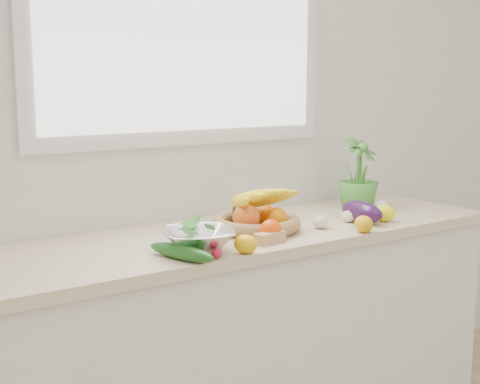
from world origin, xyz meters
TOP-DOWN VIEW (x-y plane):
  - back_wall at (0.00, 2.25)m, footprint 4.50×0.02m
  - counter_cabinet at (0.00, 1.95)m, footprint 2.20×0.58m
  - countertop at (0.00, 1.95)m, footprint 2.24×0.62m
  - window_frame at (0.00, 2.23)m, footprint 1.30×0.03m
  - window_pane at (0.00, 2.21)m, footprint 1.18×0.01m
  - orange_loose at (0.06, 1.76)m, footprint 0.09×0.09m
  - lemon_a at (-0.11, 1.67)m, footprint 0.10×0.10m
  - lemon_b at (0.42, 1.67)m, footprint 0.08×0.09m
  - lemon_c at (0.62, 1.76)m, footprint 0.11×0.11m
  - apple at (0.23, 1.95)m, footprint 0.08×0.08m
  - ginger at (0.04, 1.74)m, footprint 0.12×0.07m
  - garlic_a at (0.50, 1.84)m, footprint 0.07×0.07m
  - garlic_b at (0.77, 1.92)m, footprint 0.07×0.07m
  - garlic_c at (0.34, 1.81)m, footprint 0.08×0.08m
  - eggplant at (0.54, 1.80)m, footprint 0.09×0.22m
  - cucumber at (-0.31, 1.72)m, footprint 0.13×0.27m
  - radish at (-0.22, 1.67)m, footprint 0.04×0.04m
  - potted_herb at (0.73, 2.02)m, footprint 0.23×0.23m
  - fruit_basket at (0.11, 1.92)m, footprint 0.42×0.42m
  - colander_with_spinach at (-0.22, 1.76)m, footprint 0.30×0.30m

SIDE VIEW (x-z plane):
  - counter_cabinet at x=0.00m, z-range 0.00..0.86m
  - countertop at x=0.00m, z-range 0.86..0.90m
  - radish at x=-0.22m, z-range 0.90..0.93m
  - ginger at x=0.04m, z-range 0.90..0.94m
  - garlic_a at x=0.50m, z-range 0.90..0.95m
  - garlic_b at x=0.77m, z-range 0.90..0.95m
  - cucumber at x=-0.31m, z-range 0.90..0.95m
  - garlic_c at x=0.34m, z-range 0.90..0.95m
  - lemon_a at x=-0.11m, z-range 0.90..0.96m
  - lemon_b at x=0.42m, z-range 0.90..0.96m
  - lemon_c at x=0.62m, z-range 0.90..0.97m
  - apple at x=0.23m, z-range 0.90..0.97m
  - orange_loose at x=0.06m, z-range 0.90..0.98m
  - eggplant at x=0.54m, z-range 0.90..0.99m
  - fruit_basket at x=0.11m, z-range 0.86..1.04m
  - colander_with_spinach at x=-0.22m, z-range 0.90..1.02m
  - potted_herb at x=0.73m, z-range 0.89..1.21m
  - back_wall at x=0.00m, z-range 0.00..2.70m
  - window_frame at x=0.00m, z-range 1.20..2.30m
  - window_pane at x=0.00m, z-range 1.26..2.24m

